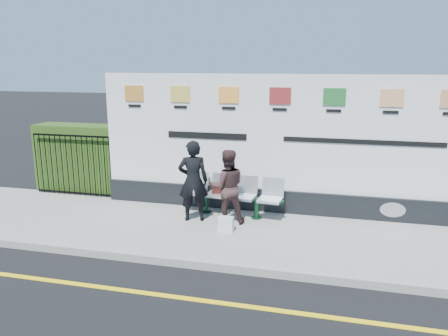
{
  "coord_description": "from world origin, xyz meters",
  "views": [
    {
      "loc": [
        1.55,
        -5.43,
        3.35
      ],
      "look_at": [
        -0.51,
        2.98,
        1.25
      ],
      "focal_mm": 35.0,
      "sensor_mm": 36.0,
      "label": 1
    }
  ],
  "objects_px": {
    "woman_left": "(193,181)",
    "woman_right": "(227,187)",
    "billboard": "(279,154)",
    "bench": "(231,205)"
  },
  "relations": [
    {
      "from": "bench",
      "to": "woman_right",
      "type": "bearing_deg",
      "value": -81.69
    },
    {
      "from": "billboard",
      "to": "bench",
      "type": "relative_size",
      "value": 3.64
    },
    {
      "from": "billboard",
      "to": "bench",
      "type": "xyz_separation_m",
      "value": [
        -0.94,
        -0.53,
        -1.06
      ]
    },
    {
      "from": "billboard",
      "to": "woman_right",
      "type": "height_order",
      "value": "billboard"
    },
    {
      "from": "billboard",
      "to": "woman_left",
      "type": "xyz_separation_m",
      "value": [
        -1.64,
        -1.0,
        -0.45
      ]
    },
    {
      "from": "bench",
      "to": "woman_right",
      "type": "xyz_separation_m",
      "value": [
        0.02,
        -0.46,
        0.53
      ]
    },
    {
      "from": "billboard",
      "to": "woman_left",
      "type": "distance_m",
      "value": 1.97
    },
    {
      "from": "bench",
      "to": "woman_left",
      "type": "bearing_deg",
      "value": -140.21
    },
    {
      "from": "woman_left",
      "to": "woman_right",
      "type": "xyz_separation_m",
      "value": [
        0.72,
        0.01,
        -0.08
      ]
    },
    {
      "from": "bench",
      "to": "woman_left",
      "type": "xyz_separation_m",
      "value": [
        -0.7,
        -0.47,
        0.62
      ]
    }
  ]
}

